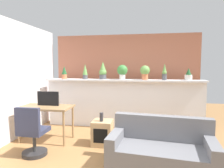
{
  "coord_description": "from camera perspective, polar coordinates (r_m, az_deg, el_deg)",
  "views": [
    {
      "loc": [
        0.59,
        -3.1,
        1.6
      ],
      "look_at": [
        -0.17,
        1.33,
        1.2
      ],
      "focal_mm": 31.87,
      "sensor_mm": 36.0,
      "label": 1
    }
  ],
  "objects": [
    {
      "name": "potted_plant_2",
      "position": [
        5.21,
        -2.63,
        3.71
      ],
      "size": [
        0.19,
        0.19,
        0.46
      ],
      "color": "#4C4C51",
      "rests_on": "plant_shelf"
    },
    {
      "name": "potted_plant_4",
      "position": [
        5.03,
        9.44,
        3.54
      ],
      "size": [
        0.24,
        0.24,
        0.36
      ],
      "color": "#C66B42",
      "rests_on": "plant_shelf"
    },
    {
      "name": "potted_plant_5",
      "position": [
        5.07,
        14.82,
        3.22
      ],
      "size": [
        0.11,
        0.11,
        0.41
      ],
      "color": "#4C4C51",
      "rests_on": "plant_shelf"
    },
    {
      "name": "tv_monitor",
      "position": [
        4.56,
        -17.87,
        -3.98
      ],
      "size": [
        0.49,
        0.04,
        0.31
      ],
      "primitive_type": "cube",
      "color": "black",
      "rests_on": "desk"
    },
    {
      "name": "potted_plant_0",
      "position": [
        5.49,
        -13.52,
        3.26
      ],
      "size": [
        0.14,
        0.14,
        0.35
      ],
      "color": "#C66B42",
      "rests_on": "plant_shelf"
    },
    {
      "name": "ground_plane",
      "position": [
        3.54,
        -0.98,
        -21.83
      ],
      "size": [
        12.0,
        12.0,
        0.0
      ],
      "primitive_type": "plane",
      "color": "#9E7042"
    },
    {
      "name": "office_chair",
      "position": [
        3.9,
        -21.87,
        -13.45
      ],
      "size": [
        0.44,
        0.45,
        0.91
      ],
      "color": "#262628",
      "rests_on": "ground"
    },
    {
      "name": "side_cube_shelf",
      "position": [
        4.18,
        -2.74,
        -13.79
      ],
      "size": [
        0.4,
        0.41,
        0.5
      ],
      "color": "tan",
      "rests_on": "ground"
    },
    {
      "name": "couch",
      "position": [
        3.32,
        13.83,
        -18.53
      ],
      "size": [
        1.63,
        0.93,
        0.8
      ],
      "color": "slate",
      "rests_on": "ground"
    },
    {
      "name": "divider_wall",
      "position": [
        5.23,
        3.13,
        -5.83
      ],
      "size": [
        4.05,
        0.16,
        1.23
      ],
      "primitive_type": "cube",
      "color": "silver",
      "rests_on": "ground"
    },
    {
      "name": "potted_plant_3",
      "position": [
        5.07,
        2.99,
        3.74
      ],
      "size": [
        0.27,
        0.27,
        0.37
      ],
      "color": "silver",
      "rests_on": "plant_shelf"
    },
    {
      "name": "side_wall_left",
      "position": [
        4.54,
        -29.46,
        0.59
      ],
      "size": [
        0.12,
        4.4,
        2.6
      ],
      "primitive_type": "cube",
      "color": "silver",
      "rests_on": "ground"
    },
    {
      "name": "plant_shelf",
      "position": [
        5.11,
        3.11,
        1.09
      ],
      "size": [
        4.05,
        0.39,
        0.04
      ],
      "primitive_type": "cube",
      "color": "silver",
      "rests_on": "divider_wall"
    },
    {
      "name": "brick_wall_behind",
      "position": [
        5.74,
        3.85,
        1.54
      ],
      "size": [
        4.05,
        0.1,
        2.5
      ],
      "primitive_type": "cube",
      "color": "#AD664C",
      "rests_on": "ground"
    },
    {
      "name": "vase_on_shelf",
      "position": [
        4.06,
        -3.05,
        -9.43
      ],
      "size": [
        0.07,
        0.07,
        0.17
      ],
      "primitive_type": "cylinder",
      "color": "#2D2D33",
      "rests_on": "side_cube_shelf"
    },
    {
      "name": "potted_plant_1",
      "position": [
        5.3,
        -7.72,
        3.64
      ],
      "size": [
        0.13,
        0.13,
        0.4
      ],
      "color": "#4C4C51",
      "rests_on": "plant_shelf"
    },
    {
      "name": "desk",
      "position": [
        4.54,
        -18.34,
        -7.12
      ],
      "size": [
        1.1,
        0.6,
        0.75
      ],
      "color": "#99754C",
      "rests_on": "ground"
    },
    {
      "name": "potted_plant_6",
      "position": [
        5.13,
        21.09,
        2.42
      ],
      "size": [
        0.17,
        0.17,
        0.3
      ],
      "color": "silver",
      "rests_on": "plant_shelf"
    }
  ]
}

